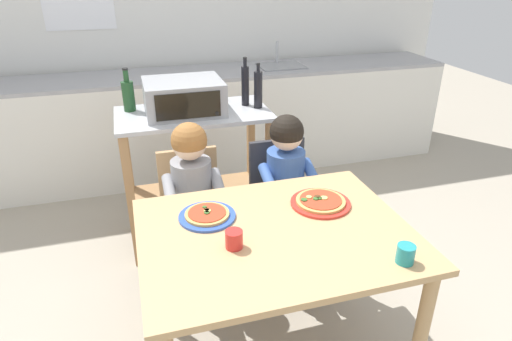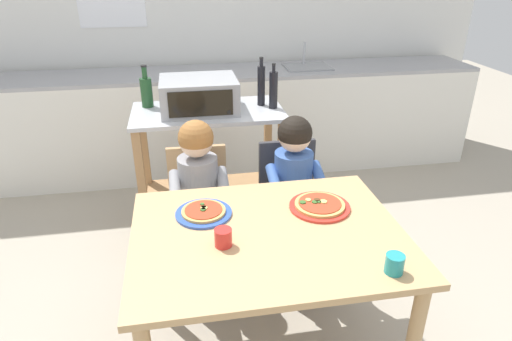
{
  "view_description": "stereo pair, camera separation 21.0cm",
  "coord_description": "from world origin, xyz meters",
  "px_view_note": "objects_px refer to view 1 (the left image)",
  "views": [
    {
      "loc": [
        -0.53,
        -1.52,
        1.8
      ],
      "look_at": [
        0.0,
        0.3,
        0.89
      ],
      "focal_mm": 31.11,
      "sensor_mm": 36.0,
      "label": 1
    },
    {
      "loc": [
        -0.33,
        -1.57,
        1.8
      ],
      "look_at": [
        0.0,
        0.3,
        0.89
      ],
      "focal_mm": 31.11,
      "sensor_mm": 36.0,
      "label": 2
    }
  ],
  "objects_px": {
    "bottle_brown_beer": "(258,89)",
    "pizza_plate_red_rimmed": "(320,202)",
    "dining_table": "(275,251)",
    "pizza_plate_blue_rimmed": "(207,215)",
    "drinking_cup_teal": "(406,254)",
    "dining_chair_left": "(193,210)",
    "kitchen_island_cart": "(196,158)",
    "bottle_clear_vinegar": "(128,95)",
    "child_in_grey_shirt": "(194,192)",
    "dining_chair_right": "(281,197)",
    "child_in_blue_striped_shirt": "(289,180)",
    "drinking_cup_red": "(234,239)",
    "toaster_oven": "(184,97)",
    "bottle_dark_olive_oil": "(245,85)"
  },
  "relations": [
    {
      "from": "toaster_oven",
      "to": "child_in_grey_shirt",
      "type": "bearing_deg",
      "value": -95.06
    },
    {
      "from": "drinking_cup_red",
      "to": "dining_table",
      "type": "bearing_deg",
      "value": 18.14
    },
    {
      "from": "child_in_grey_shirt",
      "to": "pizza_plate_blue_rimmed",
      "type": "relative_size",
      "value": 3.92
    },
    {
      "from": "child_in_grey_shirt",
      "to": "pizza_plate_red_rimmed",
      "type": "bearing_deg",
      "value": -38.87
    },
    {
      "from": "dining_table",
      "to": "child_in_grey_shirt",
      "type": "relative_size",
      "value": 1.15
    },
    {
      "from": "dining_table",
      "to": "bottle_brown_beer",
      "type": "bearing_deg",
      "value": 77.09
    },
    {
      "from": "kitchen_island_cart",
      "to": "toaster_oven",
      "type": "distance_m",
      "value": 0.42
    },
    {
      "from": "dining_chair_right",
      "to": "drinking_cup_red",
      "type": "bearing_deg",
      "value": -121.85
    },
    {
      "from": "kitchen_island_cart",
      "to": "toaster_oven",
      "type": "bearing_deg",
      "value": 167.89
    },
    {
      "from": "child_in_blue_striped_shirt",
      "to": "pizza_plate_blue_rimmed",
      "type": "distance_m",
      "value": 0.68
    },
    {
      "from": "dining_chair_left",
      "to": "bottle_brown_beer",
      "type": "bearing_deg",
      "value": 39.22
    },
    {
      "from": "dining_table",
      "to": "drinking_cup_red",
      "type": "bearing_deg",
      "value": -161.86
    },
    {
      "from": "dining_table",
      "to": "child_in_blue_striped_shirt",
      "type": "distance_m",
      "value": 0.65
    },
    {
      "from": "bottle_clear_vinegar",
      "to": "pizza_plate_red_rimmed",
      "type": "distance_m",
      "value": 1.44
    },
    {
      "from": "bottle_brown_beer",
      "to": "bottle_clear_vinegar",
      "type": "bearing_deg",
      "value": 168.16
    },
    {
      "from": "bottle_clear_vinegar",
      "to": "dining_chair_right",
      "type": "bearing_deg",
      "value": -36.44
    },
    {
      "from": "bottle_clear_vinegar",
      "to": "dining_table",
      "type": "distance_m",
      "value": 1.47
    },
    {
      "from": "dining_table",
      "to": "dining_chair_left",
      "type": "xyz_separation_m",
      "value": [
        -0.26,
        0.71,
        -0.15
      ]
    },
    {
      "from": "bottle_clear_vinegar",
      "to": "dining_chair_left",
      "type": "height_order",
      "value": "bottle_clear_vinegar"
    },
    {
      "from": "dining_chair_right",
      "to": "child_in_blue_striped_shirt",
      "type": "relative_size",
      "value": 0.81
    },
    {
      "from": "dining_chair_right",
      "to": "child_in_blue_striped_shirt",
      "type": "bearing_deg",
      "value": -90.0
    },
    {
      "from": "pizza_plate_blue_rimmed",
      "to": "drinking_cup_red",
      "type": "bearing_deg",
      "value": -76.12
    },
    {
      "from": "pizza_plate_blue_rimmed",
      "to": "drinking_cup_teal",
      "type": "distance_m",
      "value": 0.86
    },
    {
      "from": "bottle_brown_beer",
      "to": "dining_chair_left",
      "type": "distance_m",
      "value": 0.88
    },
    {
      "from": "bottle_brown_beer",
      "to": "pizza_plate_red_rimmed",
      "type": "relative_size",
      "value": 1.01
    },
    {
      "from": "bottle_brown_beer",
      "to": "child_in_grey_shirt",
      "type": "xyz_separation_m",
      "value": [
        -0.52,
        -0.55,
        -0.38
      ]
    },
    {
      "from": "toaster_oven",
      "to": "drinking_cup_teal",
      "type": "height_order",
      "value": "toaster_oven"
    },
    {
      "from": "bottle_clear_vinegar",
      "to": "drinking_cup_teal",
      "type": "height_order",
      "value": "bottle_clear_vinegar"
    },
    {
      "from": "pizza_plate_red_rimmed",
      "to": "bottle_dark_olive_oil",
      "type": "bearing_deg",
      "value": 94.39
    },
    {
      "from": "drinking_cup_teal",
      "to": "pizza_plate_red_rimmed",
      "type": "bearing_deg",
      "value": 104.6
    },
    {
      "from": "kitchen_island_cart",
      "to": "bottle_clear_vinegar",
      "type": "xyz_separation_m",
      "value": [
        -0.38,
        0.15,
        0.42
      ]
    },
    {
      "from": "toaster_oven",
      "to": "child_in_grey_shirt",
      "type": "distance_m",
      "value": 0.69
    },
    {
      "from": "bottle_brown_beer",
      "to": "pizza_plate_blue_rimmed",
      "type": "relative_size",
      "value": 1.11
    },
    {
      "from": "bottle_clear_vinegar",
      "to": "pizza_plate_red_rimmed",
      "type": "xyz_separation_m",
      "value": [
        0.82,
        -1.15,
        -0.27
      ]
    },
    {
      "from": "pizza_plate_blue_rimmed",
      "to": "drinking_cup_teal",
      "type": "bearing_deg",
      "value": -38.61
    },
    {
      "from": "child_in_blue_striped_shirt",
      "to": "drinking_cup_red",
      "type": "xyz_separation_m",
      "value": [
        -0.48,
        -0.65,
        0.12
      ]
    },
    {
      "from": "kitchen_island_cart",
      "to": "pizza_plate_blue_rimmed",
      "type": "bearing_deg",
      "value": -95.97
    },
    {
      "from": "bottle_dark_olive_oil",
      "to": "pizza_plate_blue_rimmed",
      "type": "xyz_separation_m",
      "value": [
        -0.46,
        -1.03,
        -0.3
      ]
    },
    {
      "from": "bottle_clear_vinegar",
      "to": "pizza_plate_blue_rimmed",
      "type": "bearing_deg",
      "value": -76.1
    },
    {
      "from": "child_in_grey_shirt",
      "to": "pizza_plate_blue_rimmed",
      "type": "height_order",
      "value": "child_in_grey_shirt"
    },
    {
      "from": "dining_chair_right",
      "to": "pizza_plate_blue_rimmed",
      "type": "height_order",
      "value": "dining_chair_right"
    },
    {
      "from": "child_in_grey_shirt",
      "to": "dining_chair_right",
      "type": "bearing_deg",
      "value": 11.78
    },
    {
      "from": "bottle_dark_olive_oil",
      "to": "bottle_brown_beer",
      "type": "distance_m",
      "value": 0.1
    },
    {
      "from": "bottle_dark_olive_oil",
      "to": "pizza_plate_blue_rimmed",
      "type": "height_order",
      "value": "bottle_dark_olive_oil"
    },
    {
      "from": "bottle_dark_olive_oil",
      "to": "dining_chair_left",
      "type": "bearing_deg",
      "value": -132.38
    },
    {
      "from": "bottle_dark_olive_oil",
      "to": "child_in_blue_striped_shirt",
      "type": "distance_m",
      "value": 0.75
    },
    {
      "from": "child_in_grey_shirt",
      "to": "dining_table",
      "type": "bearing_deg",
      "value": -66.03
    },
    {
      "from": "bottle_dark_olive_oil",
      "to": "bottle_clear_vinegar",
      "type": "relative_size",
      "value": 1.15
    },
    {
      "from": "drinking_cup_red",
      "to": "bottle_brown_beer",
      "type": "bearing_deg",
      "value": 69.07
    },
    {
      "from": "bottle_dark_olive_oil",
      "to": "child_in_grey_shirt",
      "type": "distance_m",
      "value": 0.87
    }
  ]
}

